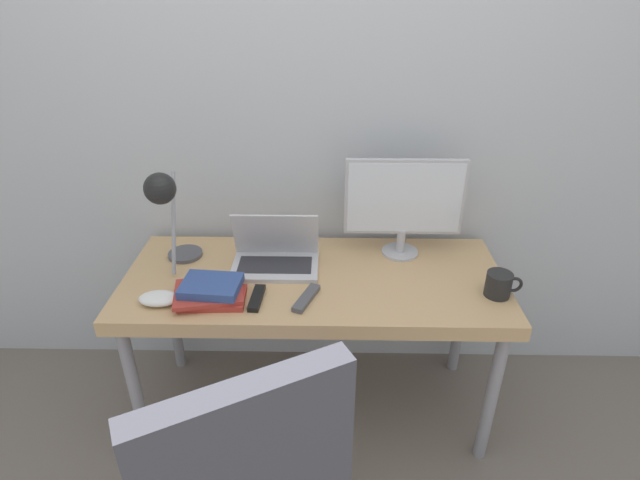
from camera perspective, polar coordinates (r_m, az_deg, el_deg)
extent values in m
plane|color=#70665B|center=(2.25, -0.86, -24.19)|extent=(12.00, 12.00, 0.00)
cube|color=silver|center=(2.13, -0.49, 15.13)|extent=(8.00, 0.05, 2.60)
cube|color=tan|center=(2.02, -0.71, -4.80)|extent=(1.51, 0.64, 0.06)
cylinder|color=gray|center=(2.18, -20.31, -16.02)|extent=(0.05, 0.05, 0.66)
cylinder|color=gray|center=(2.14, 18.98, -16.64)|extent=(0.05, 0.05, 0.66)
cylinder|color=gray|center=(2.55, -16.50, -7.94)|extent=(0.05, 0.05, 0.66)
cylinder|color=gray|center=(2.52, 15.77, -8.33)|extent=(0.05, 0.05, 0.66)
cube|color=silver|center=(2.05, -5.15, -3.08)|extent=(0.35, 0.22, 0.02)
cube|color=#2D2D33|center=(2.04, -5.16, -2.84)|extent=(0.30, 0.13, 0.00)
cube|color=silver|center=(2.05, -5.08, 0.66)|extent=(0.35, 0.08, 0.21)
cube|color=silver|center=(2.05, -5.09, 0.61)|extent=(0.32, 0.07, 0.18)
cylinder|color=#B7B7BC|center=(2.18, 9.11, -1.35)|extent=(0.15, 0.15, 0.01)
cylinder|color=#B7B7BC|center=(2.15, 9.22, -0.07)|extent=(0.04, 0.04, 0.10)
cube|color=#B7B7BC|center=(2.07, 9.63, 4.84)|extent=(0.49, 0.02, 0.32)
cube|color=silver|center=(2.06, 9.68, 4.70)|extent=(0.46, 0.00, 0.30)
cylinder|color=#4C4C51|center=(2.21, -15.14, -1.56)|extent=(0.14, 0.14, 0.02)
cylinder|color=#99999E|center=(2.05, -16.39, 1.86)|extent=(0.02, 0.18, 0.37)
sphere|color=black|center=(1.90, -17.83, 5.62)|extent=(0.12, 0.12, 0.12)
cube|color=#4C4C56|center=(1.29, -7.99, -24.98)|extent=(0.48, 0.30, 0.55)
cube|color=#B2382D|center=(1.89, -12.15, -6.52)|extent=(0.24, 0.16, 0.02)
cube|color=#B2382D|center=(1.90, -12.59, -5.81)|extent=(0.28, 0.23, 0.02)
cube|color=#334C8C|center=(1.88, -12.35, -5.14)|extent=(0.23, 0.18, 0.03)
cube|color=black|center=(1.87, -7.25, -6.60)|extent=(0.05, 0.16, 0.02)
cube|color=#4C4C51|center=(1.85, -1.57, -6.66)|extent=(0.10, 0.18, 0.02)
cylinder|color=black|center=(1.98, 19.71, -4.80)|extent=(0.10, 0.10, 0.09)
torus|color=black|center=(2.00, 21.29, -4.77)|extent=(0.07, 0.01, 0.07)
ellipsoid|color=white|center=(1.93, -17.91, -6.37)|extent=(0.15, 0.09, 0.04)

